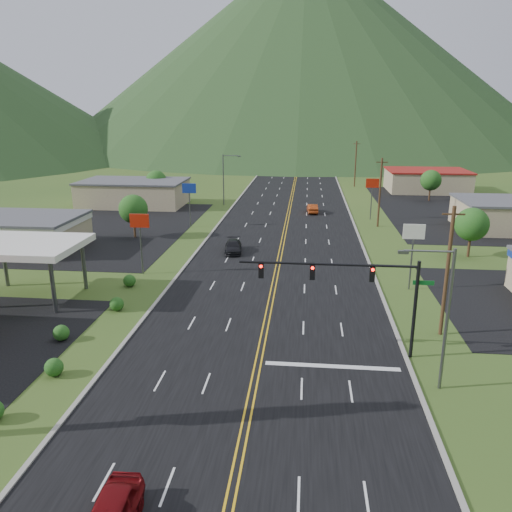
# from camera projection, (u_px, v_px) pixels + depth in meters

# --- Properties ---
(ground) EXTENTS (500.00, 500.00, 0.00)m
(ground) POSITION_uv_depth(u_px,v_px,m) (232.00, 492.00, 22.54)
(ground) COLOR #2D4C1B
(ground) RESTS_ON ground
(road) EXTENTS (20.00, 460.00, 0.04)m
(road) POSITION_uv_depth(u_px,v_px,m) (232.00, 492.00, 22.54)
(road) COLOR black
(road) RESTS_ON ground
(curb_west) EXTENTS (0.30, 460.00, 0.14)m
(curb_west) POSITION_uv_depth(u_px,v_px,m) (20.00, 476.00, 23.54)
(curb_west) COLOR gray
(curb_west) RESTS_ON ground
(curb_east) EXTENTS (0.30, 460.00, 0.14)m
(curb_east) POSITION_uv_depth(u_px,v_px,m) (464.00, 510.00, 21.55)
(curb_east) COLOR gray
(curb_east) RESTS_ON ground
(traffic_signal) EXTENTS (13.10, 0.43, 7.00)m
(traffic_signal) POSITION_uv_depth(u_px,v_px,m) (356.00, 283.00, 33.76)
(traffic_signal) COLOR black
(traffic_signal) RESTS_ON ground
(streetlight_east) EXTENTS (3.28, 0.25, 9.00)m
(streetlight_east) POSITION_uv_depth(u_px,v_px,m) (443.00, 310.00, 29.53)
(streetlight_east) COLOR #59595E
(streetlight_east) RESTS_ON ground
(streetlight_west) EXTENTS (3.28, 0.25, 9.00)m
(streetlight_west) POSITION_uv_depth(u_px,v_px,m) (225.00, 176.00, 89.03)
(streetlight_west) COLOR #59595E
(streetlight_west) RESTS_ON ground
(gas_canopy) EXTENTS (10.00, 8.00, 5.30)m
(gas_canopy) POSITION_uv_depth(u_px,v_px,m) (23.00, 247.00, 44.33)
(gas_canopy) COLOR white
(gas_canopy) RESTS_ON ground
(building_west_mid) EXTENTS (14.40, 10.40, 4.10)m
(building_west_mid) POSITION_uv_depth(u_px,v_px,m) (20.00, 231.00, 61.31)
(building_west_mid) COLOR tan
(building_west_mid) RESTS_ON ground
(building_west_far) EXTENTS (18.40, 11.40, 4.50)m
(building_west_far) POSITION_uv_depth(u_px,v_px,m) (134.00, 193.00, 89.55)
(building_west_far) COLOR tan
(building_west_far) RESTS_ON ground
(building_east_mid) EXTENTS (14.40, 11.40, 4.30)m
(building_east_mid) POSITION_uv_depth(u_px,v_px,m) (510.00, 215.00, 71.27)
(building_east_mid) COLOR tan
(building_east_mid) RESTS_ON ground
(building_east_far) EXTENTS (16.40, 12.40, 4.50)m
(building_east_far) POSITION_uv_depth(u_px,v_px,m) (427.00, 180.00, 105.04)
(building_east_far) COLOR tan
(building_east_far) RESTS_ON ground
(pole_sign_west_a) EXTENTS (2.00, 0.18, 6.40)m
(pole_sign_west_a) POSITION_uv_depth(u_px,v_px,m) (140.00, 227.00, 51.12)
(pole_sign_west_a) COLOR #59595E
(pole_sign_west_a) RESTS_ON ground
(pole_sign_west_b) EXTENTS (2.00, 0.18, 6.40)m
(pole_sign_west_b) POSITION_uv_depth(u_px,v_px,m) (189.00, 193.00, 72.12)
(pole_sign_west_b) COLOR #59595E
(pole_sign_west_b) RESTS_ON ground
(pole_sign_east_a) EXTENTS (2.00, 0.18, 6.40)m
(pole_sign_east_a) POSITION_uv_depth(u_px,v_px,m) (413.00, 238.00, 46.56)
(pole_sign_east_a) COLOR #59595E
(pole_sign_east_a) RESTS_ON ground
(pole_sign_east_b) EXTENTS (2.00, 0.18, 6.40)m
(pole_sign_east_b) POSITION_uv_depth(u_px,v_px,m) (372.00, 187.00, 77.10)
(pole_sign_east_b) COLOR #59595E
(pole_sign_east_b) RESTS_ON ground
(tree_west_a) EXTENTS (3.84, 3.84, 5.82)m
(tree_west_a) POSITION_uv_depth(u_px,v_px,m) (133.00, 209.00, 66.36)
(tree_west_a) COLOR #382314
(tree_west_a) RESTS_ON ground
(tree_west_b) EXTENTS (3.84, 3.84, 5.82)m
(tree_west_b) POSITION_uv_depth(u_px,v_px,m) (156.00, 181.00, 92.61)
(tree_west_b) COLOR #382314
(tree_west_b) RESTS_ON ground
(tree_east_a) EXTENTS (3.84, 3.84, 5.82)m
(tree_east_a) POSITION_uv_depth(u_px,v_px,m) (472.00, 224.00, 57.45)
(tree_east_a) COLOR #382314
(tree_east_a) RESTS_ON ground
(tree_east_b) EXTENTS (3.84, 3.84, 5.82)m
(tree_east_b) POSITION_uv_depth(u_px,v_px,m) (431.00, 180.00, 93.32)
(tree_east_b) COLOR #382314
(tree_east_b) RESTS_ON ground
(utility_pole_a) EXTENTS (1.60, 0.28, 10.00)m
(utility_pole_a) POSITION_uv_depth(u_px,v_px,m) (447.00, 271.00, 36.95)
(utility_pole_a) COLOR #382314
(utility_pole_a) RESTS_ON ground
(utility_pole_b) EXTENTS (1.60, 0.28, 10.00)m
(utility_pole_b) POSITION_uv_depth(u_px,v_px,m) (380.00, 192.00, 72.26)
(utility_pole_b) COLOR #382314
(utility_pole_b) RESTS_ON ground
(utility_pole_c) EXTENTS (1.60, 0.28, 10.00)m
(utility_pole_c) POSITION_uv_depth(u_px,v_px,m) (356.00, 164.00, 110.43)
(utility_pole_c) COLOR #382314
(utility_pole_c) RESTS_ON ground
(utility_pole_d) EXTENTS (1.60, 0.28, 10.00)m
(utility_pole_d) POSITION_uv_depth(u_px,v_px,m) (344.00, 150.00, 148.60)
(utility_pole_d) COLOR #382314
(utility_pole_d) RESTS_ON ground
(mountain_n) EXTENTS (220.00, 220.00, 85.00)m
(mountain_n) POSITION_uv_depth(u_px,v_px,m) (304.00, 49.00, 220.49)
(mountain_n) COLOR #22401D
(mountain_n) RESTS_ON ground
(car_dark_mid) EXTENTS (2.50, 5.00, 1.39)m
(car_dark_mid) POSITION_uv_depth(u_px,v_px,m) (233.00, 247.00, 60.12)
(car_dark_mid) COLOR black
(car_dark_mid) RESTS_ON ground
(car_red_far) EXTENTS (1.90, 4.62, 1.49)m
(car_red_far) POSITION_uv_depth(u_px,v_px,m) (312.00, 209.00, 83.10)
(car_red_far) COLOR #A03711
(car_red_far) RESTS_ON ground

